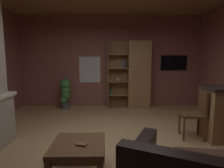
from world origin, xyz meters
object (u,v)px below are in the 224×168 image
dining_chair (197,111)px  table_book_0 (82,144)px  wall_mounted_tv (174,63)px  bookshelf_cabinet (136,75)px  potted_floor_plant (65,92)px  coffee_table (78,149)px

dining_chair → table_book_0: bearing=-149.4°
wall_mounted_tv → bookshelf_cabinet: bearing=-170.4°
table_book_0 → potted_floor_plant: (-0.99, 3.41, 0.06)m
potted_floor_plant → wall_mounted_tv: bearing=5.8°
dining_chair → coffee_table: bearing=-151.5°
potted_floor_plant → dining_chair: bearing=-36.6°
bookshelf_cabinet → coffee_table: 3.76m
bookshelf_cabinet → coffee_table: (-1.25, -3.48, -0.67)m
bookshelf_cabinet → dining_chair: (0.81, -2.36, -0.50)m
coffee_table → dining_chair: (2.06, 1.12, 0.18)m
potted_floor_plant → table_book_0: bearing=-73.9°
potted_floor_plant → wall_mounted_tv: (3.43, 0.35, 0.88)m
table_book_0 → wall_mounted_tv: 4.58m
dining_chair → wall_mounted_tv: 2.75m
dining_chair → potted_floor_plant: potted_floor_plant is taller
table_book_0 → wall_mounted_tv: wall_mounted_tv is taller
bookshelf_cabinet → potted_floor_plant: bookshelf_cabinet is taller
dining_chair → potted_floor_plant: bearing=143.4°
potted_floor_plant → coffee_table: bearing=-74.4°
coffee_table → table_book_0: size_ratio=5.05×
bookshelf_cabinet → potted_floor_plant: bearing=-176.4°
table_book_0 → wall_mounted_tv: bearing=57.0°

